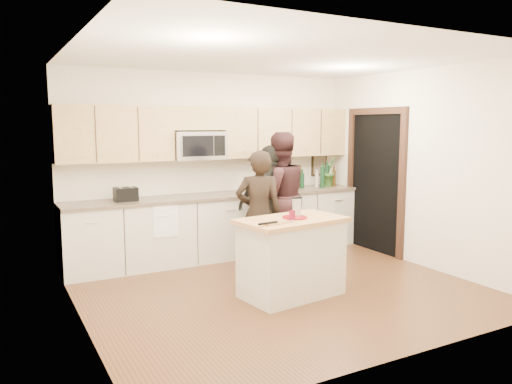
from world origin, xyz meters
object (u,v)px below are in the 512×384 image
island (292,257)px  toaster (126,194)px  woman_center (279,197)px  woman_right (271,204)px  woman_left (259,214)px

island → toaster: size_ratio=4.33×
island → woman_center: 1.59m
toaster → woman_center: size_ratio=0.16×
woman_center → island: bearing=70.6°
island → woman_right: (0.53, 1.37, 0.38)m
toaster → woman_right: (1.92, -0.54, -0.20)m
woman_right → woman_center: bearing=-172.7°
woman_right → toaster: bearing=-8.4°
woman_left → woman_right: (0.50, 0.55, 0.02)m
woman_left → woman_center: bearing=-114.0°
toaster → woman_left: (1.42, -1.09, -0.21)m
woman_center → woman_right: (-0.12, 0.00, -0.09)m
toaster → woman_center: 2.12m
island → woman_center: size_ratio=0.69×
island → toaster: toaster is taller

